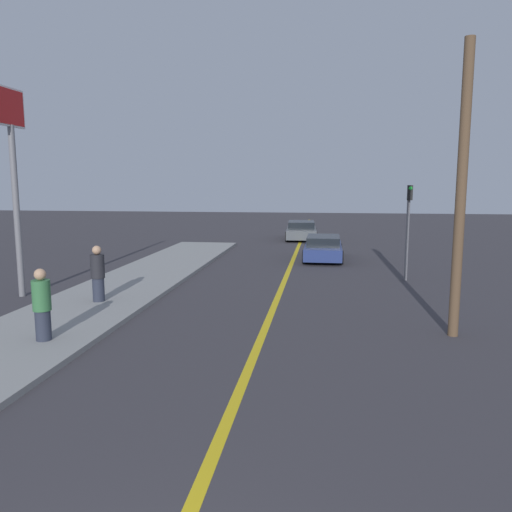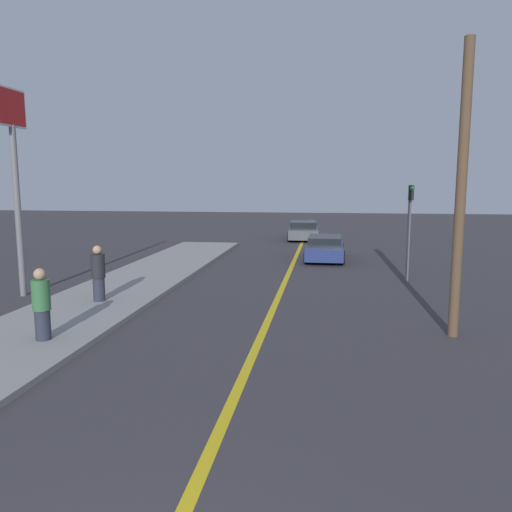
{
  "view_description": "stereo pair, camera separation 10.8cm",
  "coord_description": "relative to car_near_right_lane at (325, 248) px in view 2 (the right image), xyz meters",
  "views": [
    {
      "loc": [
        1.43,
        -2.53,
        3.67
      ],
      "look_at": [
        -0.49,
        11.56,
        1.59
      ],
      "focal_mm": 35.0,
      "sensor_mm": 36.0,
      "label": 1
    },
    {
      "loc": [
        1.54,
        -2.51,
        3.67
      ],
      "look_at": [
        -0.49,
        11.56,
        1.59
      ],
      "focal_mm": 35.0,
      "sensor_mm": 36.0,
      "label": 2
    }
  ],
  "objects": [
    {
      "name": "road_center_line",
      "position": [
        -1.43,
        -3.56,
        -0.57
      ],
      "size": [
        0.2,
        60.0,
        0.01
      ],
      "color": "gold",
      "rests_on": "ground_plane"
    },
    {
      "name": "sidewalk_left",
      "position": [
        -6.83,
        -8.26,
        -0.5
      ],
      "size": [
        3.37,
        26.6,
        0.14
      ],
      "color": "gray",
      "rests_on": "ground_plane"
    },
    {
      "name": "car_near_right_lane",
      "position": [
        0.0,
        0.0,
        0.0
      ],
      "size": [
        1.89,
        4.34,
        1.16
      ],
      "rotation": [
        0.0,
        0.0,
        -0.01
      ],
      "color": "navy",
      "rests_on": "ground_plane"
    },
    {
      "name": "car_ahead_center",
      "position": [
        -1.45,
        8.57,
        0.02
      ],
      "size": [
        2.17,
        4.49,
        1.2
      ],
      "rotation": [
        0.0,
        0.0,
        0.05
      ],
      "color": "#4C5156",
      "rests_on": "ground_plane"
    },
    {
      "name": "pedestrian_near_curb",
      "position": [
        -6.25,
        -13.9,
        0.38
      ],
      "size": [
        0.4,
        0.4,
        1.65
      ],
      "color": "#282D3D",
      "rests_on": "sidewalk_left"
    },
    {
      "name": "pedestrian_mid_group",
      "position": [
        -6.69,
        -10.15,
        0.4
      ],
      "size": [
        0.41,
        0.41,
        1.69
      ],
      "color": "#282D3D",
      "rests_on": "sidewalk_left"
    },
    {
      "name": "traffic_light",
      "position": [
        3.13,
        -4.89,
        1.67
      ],
      "size": [
        0.18,
        0.4,
        3.59
      ],
      "color": "slate",
      "rests_on": "ground_plane"
    },
    {
      "name": "roadside_sign",
      "position": [
        -9.75,
        -9.29,
        4.09
      ],
      "size": [
        0.2,
        1.43,
        6.61
      ],
      "color": "slate",
      "rests_on": "ground_plane"
    },
    {
      "name": "utility_pole",
      "position": [
        3.16,
        -11.84,
        2.89
      ],
      "size": [
        0.24,
        0.24,
        6.92
      ],
      "color": "brown",
      "rests_on": "ground_plane"
    }
  ]
}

